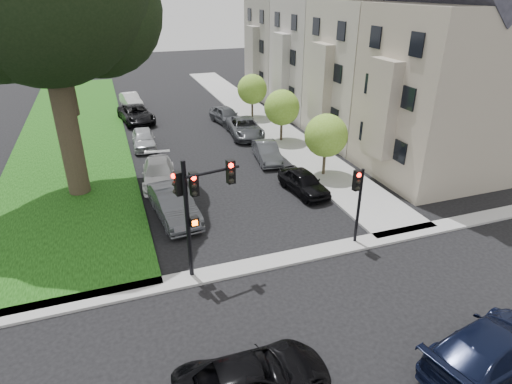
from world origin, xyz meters
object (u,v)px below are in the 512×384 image
object	(u,v)px
car_parked_3	(226,115)
car_parked_6	(159,173)
car_parked_2	(245,127)
small_tree_c	(252,89)
car_parked_5	(174,204)
traffic_signal_main	(196,198)
car_parked_1	(267,152)
car_parked_0	(304,182)
small_tree_b	(282,108)
car_parked_8	(136,114)
car_parked_7	(144,139)
small_tree_a	(326,136)
car_cross_near	(253,379)
car_parked_9	(131,100)
car_cross_far	(493,348)
traffic_signal_secondary	(358,193)

from	to	relation	value
car_parked_3	car_parked_6	xyz separation A→B (m)	(-7.29, -10.69, -0.05)
car_parked_2	car_parked_6	size ratio (longest dim) A/B	1.10
small_tree_c	car_parked_5	size ratio (longest dim) A/B	0.81
car_parked_2	car_parked_3	bearing A→B (deg)	101.45
traffic_signal_main	car_parked_1	size ratio (longest dim) A/B	1.31
car_parked_1	car_parked_0	bearing A→B (deg)	-79.90
small_tree_b	car_parked_8	xyz separation A→B (m)	(-9.99, 8.96, -1.91)
small_tree_b	car_parked_6	xyz separation A→B (m)	(-9.95, -4.69, -1.97)
car_parked_6	car_parked_7	size ratio (longest dim) A/B	1.16
small_tree_a	car_parked_0	bearing A→B (deg)	-140.70
car_parked_7	car_parked_8	bearing A→B (deg)	91.53
small_tree_b	car_parked_0	xyz separation A→B (m)	(-2.26, -8.81, -1.98)
car_parked_6	car_parked_8	xyz separation A→B (m)	(-0.04, 13.65, 0.06)
car_cross_near	car_parked_8	size ratio (longest dim) A/B	0.87
car_parked_0	car_parked_6	distance (m)	8.73
car_parked_9	car_parked_6	bearing A→B (deg)	-99.50
car_parked_2	traffic_signal_main	bearing A→B (deg)	-108.79
car_cross_far	car_parked_0	distance (m)	13.39
car_parked_6	traffic_signal_main	bearing A→B (deg)	-80.83
car_parked_7	car_parked_9	xyz separation A→B (m)	(0.12, 12.47, -0.01)
car_cross_far	car_parked_1	world-z (taller)	car_cross_far
traffic_signal_secondary	car_parked_3	xyz separation A→B (m)	(-0.23, 20.53, -1.88)
traffic_signal_main	car_cross_near	world-z (taller)	traffic_signal_main
car_cross_far	car_parked_8	bearing A→B (deg)	2.21
small_tree_c	car_parked_2	bearing A→B (deg)	-115.78
traffic_signal_secondary	car_parked_0	world-z (taller)	traffic_signal_secondary
car_parked_6	car_parked_9	xyz separation A→B (m)	(-0.02, 19.27, -0.00)
car_parked_1	traffic_signal_main	bearing A→B (deg)	-115.16
traffic_signal_secondary	car_parked_8	xyz separation A→B (m)	(-7.56, 23.49, -1.88)
car_parked_0	small_tree_a	bearing A→B (deg)	32.30
small_tree_c	car_cross_near	size ratio (longest dim) A/B	0.86
traffic_signal_secondary	car_parked_8	size ratio (longest dim) A/B	0.71
car_cross_near	car_parked_1	distance (m)	18.64
small_tree_b	traffic_signal_secondary	size ratio (longest dim) A/B	1.06
car_parked_3	car_parked_7	bearing A→B (deg)	-162.48
small_tree_a	car_cross_far	world-z (taller)	small_tree_a
car_parked_1	car_parked_9	world-z (taller)	car_parked_9
small_tree_b	car_parked_8	distance (m)	13.55
car_parked_2	small_tree_b	bearing A→B (deg)	-39.33
car_parked_3	car_parked_9	size ratio (longest dim) A/B	1.04
car_parked_0	car_parked_2	distance (m)	11.00
car_parked_6	car_parked_7	xyz separation A→B (m)	(-0.14, 6.80, 0.01)
traffic_signal_main	car_parked_1	world-z (taller)	traffic_signal_main
traffic_signal_main	car_parked_7	size ratio (longest dim) A/B	1.29
car_cross_near	small_tree_b	bearing A→B (deg)	-23.67
traffic_signal_main	car_parked_9	xyz separation A→B (m)	(-0.38, 29.07, -2.88)
car_parked_2	car_parked_6	bearing A→B (deg)	-133.29
small_tree_b	car_cross_far	xyz separation A→B (m)	(-2.15, -22.20, -1.88)
small_tree_a	car_cross_far	bearing A→B (deg)	-98.04
car_cross_near	car_parked_9	size ratio (longest dim) A/B	1.12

